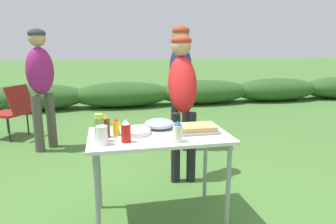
# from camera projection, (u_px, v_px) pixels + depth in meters

# --- Properties ---
(ground_plane) EXTENTS (60.00, 60.00, 0.00)m
(ground_plane) POSITION_uv_depth(u_px,v_px,m) (159.00, 218.00, 2.53)
(ground_plane) COLOR #477533
(shrub_hedge) EXTENTS (14.40, 0.90, 0.59)m
(shrub_hedge) POSITION_uv_depth(u_px,v_px,m) (123.00, 94.00, 7.08)
(shrub_hedge) COLOR #2D5623
(shrub_hedge) RESTS_ON ground
(folding_table) EXTENTS (1.10, 0.64, 0.74)m
(folding_table) POSITION_uv_depth(u_px,v_px,m) (159.00, 143.00, 2.39)
(folding_table) COLOR silver
(folding_table) RESTS_ON ground
(food_tray) EXTENTS (0.34, 0.24, 0.06)m
(food_tray) POSITION_uv_depth(u_px,v_px,m) (196.00, 129.00, 2.43)
(food_tray) COLOR #9E9EA3
(food_tray) RESTS_ON folding_table
(plate_stack) EXTENTS (0.23, 0.23, 0.04)m
(plate_stack) POSITION_uv_depth(u_px,v_px,m) (136.00, 132.00, 2.36)
(plate_stack) COLOR white
(plate_stack) RESTS_ON folding_table
(mixing_bowl) EXTENTS (0.25, 0.25, 0.08)m
(mixing_bowl) POSITION_uv_depth(u_px,v_px,m) (159.00, 124.00, 2.53)
(mixing_bowl) COLOR #99B2CC
(mixing_bowl) RESTS_ON folding_table
(paper_cup_stack) EXTENTS (0.08, 0.08, 0.14)m
(paper_cup_stack) POSITION_uv_depth(u_px,v_px,m) (102.00, 135.00, 2.10)
(paper_cup_stack) COLOR white
(paper_cup_stack) RESTS_ON folding_table
(relish_jar) EXTENTS (0.07, 0.07, 0.21)m
(relish_jar) POSITION_uv_depth(u_px,v_px,m) (99.00, 128.00, 2.17)
(relish_jar) COLOR olive
(relish_jar) RESTS_ON folding_table
(mayo_bottle) EXTENTS (0.07, 0.07, 0.16)m
(mayo_bottle) POSITION_uv_depth(u_px,v_px,m) (178.00, 132.00, 2.17)
(mayo_bottle) COLOR silver
(mayo_bottle) RESTS_ON folding_table
(ketchup_bottle) EXTENTS (0.07, 0.07, 0.17)m
(ketchup_bottle) POSITION_uv_depth(u_px,v_px,m) (126.00, 131.00, 2.16)
(ketchup_bottle) COLOR red
(ketchup_bottle) RESTS_ON folding_table
(mustard_bottle) EXTENTS (0.06, 0.06, 0.14)m
(mustard_bottle) POSITION_uv_depth(u_px,v_px,m) (116.00, 127.00, 2.34)
(mustard_bottle) COLOR yellow
(mustard_bottle) RESTS_ON folding_table
(beer_bottle) EXTENTS (0.06, 0.06, 0.19)m
(beer_bottle) POSITION_uv_depth(u_px,v_px,m) (106.00, 126.00, 2.27)
(beer_bottle) COLOR brown
(beer_bottle) RESTS_ON folding_table
(standing_person_with_beanie) EXTENTS (0.35, 0.46, 1.54)m
(standing_person_with_beanie) POSITION_uv_depth(u_px,v_px,m) (182.00, 88.00, 3.12)
(standing_person_with_beanie) COLOR black
(standing_person_with_beanie) RESTS_ON ground
(standing_person_in_gray_fleece) EXTENTS (0.47, 0.48, 1.64)m
(standing_person_in_gray_fleece) POSITION_uv_depth(u_px,v_px,m) (41.00, 78.00, 4.01)
(standing_person_in_gray_fleece) COLOR #4C473D
(standing_person_in_gray_fleece) RESTS_ON ground
(standing_person_in_olive_jacket) EXTENTS (0.39, 0.39, 1.68)m
(standing_person_in_olive_jacket) POSITION_uv_depth(u_px,v_px,m) (180.00, 72.00, 4.00)
(standing_person_in_olive_jacket) COLOR black
(standing_person_in_olive_jacket) RESTS_ON ground
(camp_chair_green_behind_table) EXTENTS (0.73, 0.68, 0.83)m
(camp_chair_green_behind_table) POSITION_uv_depth(u_px,v_px,m) (12.00, 109.00, 4.63)
(camp_chair_green_behind_table) COLOR maroon
(camp_chair_green_behind_table) RESTS_ON ground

